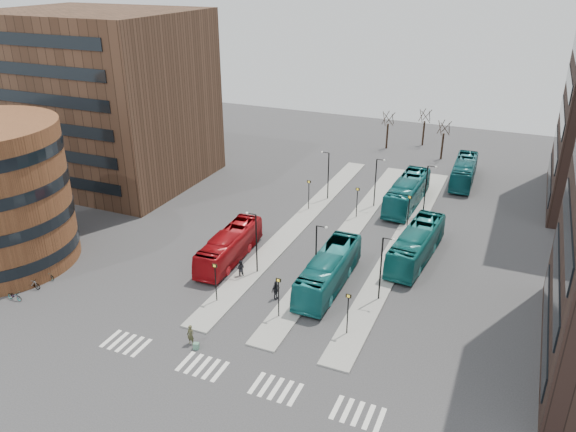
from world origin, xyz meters
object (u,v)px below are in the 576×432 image
at_px(commuter_b, 276,290).
at_px(commuter_c, 334,288).
at_px(teal_bus_a, 329,270).
at_px(teal_bus_d, 464,171).
at_px(traveller, 191,335).
at_px(bicycle_near, 15,296).
at_px(teal_bus_c, 416,244).
at_px(bicycle_mid, 32,284).
at_px(bicycle_far, 48,275).
at_px(red_bus, 230,246).
at_px(suitcase, 196,346).
at_px(commuter_a, 241,268).
at_px(teal_bus_b, 407,192).

distance_m(commuter_b, commuter_c, 5.25).
height_order(teal_bus_a, commuter_b, teal_bus_a).
bearing_deg(teal_bus_d, traveller, -109.86).
bearing_deg(bicycle_near, teal_bus_c, -56.06).
bearing_deg(bicycle_mid, commuter_b, -76.63).
bearing_deg(bicycle_mid, bicycle_far, -5.78).
relative_size(teal_bus_a, commuter_b, 6.53).
bearing_deg(teal_bus_d, bicycle_near, -127.09).
bearing_deg(bicycle_near, commuter_c, -66.02).
relative_size(red_bus, commuter_b, 6.03).
xyz_separation_m(bicycle_near, bicycle_far, (0.00, 3.93, 0.00)).
xyz_separation_m(teal_bus_d, commuter_b, (-11.24, -36.60, -0.68)).
distance_m(suitcase, teal_bus_d, 47.61).
xyz_separation_m(suitcase, teal_bus_a, (6.23, 12.86, 1.37)).
bearing_deg(commuter_a, teal_bus_b, -131.60).
bearing_deg(red_bus, commuter_b, -36.25).
height_order(commuter_a, bicycle_near, commuter_a).
height_order(teal_bus_c, bicycle_far, teal_bus_c).
xyz_separation_m(suitcase, bicycle_far, (-18.48, 3.46, 0.14)).
bearing_deg(traveller, bicycle_near, -174.65).
bearing_deg(teal_bus_b, bicycle_far, -129.34).
bearing_deg(teal_bus_c, teal_bus_a, -122.44).
distance_m(teal_bus_c, bicycle_mid, 36.72).
bearing_deg(teal_bus_a, commuter_b, -132.08).
height_order(teal_bus_a, commuter_a, teal_bus_a).
bearing_deg(bicycle_near, bicycle_mid, -0.99).
relative_size(teal_bus_c, bicycle_far, 7.62).
height_order(teal_bus_a, traveller, teal_bus_a).
bearing_deg(commuter_c, traveller, -26.40).
xyz_separation_m(teal_bus_a, traveller, (-6.92, -12.50, -0.79)).
distance_m(teal_bus_c, bicycle_far, 35.74).
distance_m(suitcase, teal_bus_a, 14.36).
xyz_separation_m(commuter_c, bicycle_mid, (-25.73, -9.97, -0.28)).
distance_m(suitcase, traveller, 0.98).
height_order(red_bus, teal_bus_c, teal_bus_c).
bearing_deg(commuter_c, teal_bus_b, -174.42).
height_order(teal_bus_b, teal_bus_c, teal_bus_b).
relative_size(teal_bus_a, bicycle_far, 7.52).
height_order(commuter_b, commuter_c, commuter_b).
xyz_separation_m(suitcase, bicycle_mid, (-18.48, 1.55, 0.25)).
height_order(teal_bus_b, commuter_c, teal_bus_b).
xyz_separation_m(teal_bus_a, bicycle_mid, (-24.71, -11.31, -1.13)).
height_order(commuter_b, bicycle_mid, commuter_b).
distance_m(teal_bus_d, bicycle_mid, 54.63).
bearing_deg(teal_bus_a, red_bus, 175.37).
xyz_separation_m(teal_bus_d, bicycle_near, (-32.42, -45.97, -1.17)).
bearing_deg(teal_bus_b, traveller, -103.49).
relative_size(teal_bus_b, teal_bus_c, 1.04).
xyz_separation_m(teal_bus_a, bicycle_far, (-24.71, -9.40, -1.23)).
xyz_separation_m(commuter_c, bicycle_far, (-25.73, -8.06, -0.38)).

